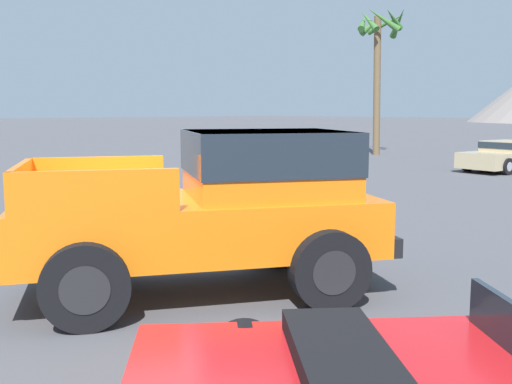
{
  "coord_description": "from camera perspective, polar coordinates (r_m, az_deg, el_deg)",
  "views": [
    {
      "loc": [
        6.4,
        -4.47,
        2.35
      ],
      "look_at": [
        0.43,
        1.16,
        1.22
      ],
      "focal_mm": 42.0,
      "sensor_mm": 36.0,
      "label": 1
    }
  ],
  "objects": [
    {
      "name": "ground_plane",
      "position": [
        8.15,
        -8.17,
        -9.01
      ],
      "size": [
        320.0,
        320.0,
        0.0
      ],
      "primitive_type": "plane",
      "color": "#4C4C51"
    },
    {
      "name": "orange_pickup_truck",
      "position": [
        7.7,
        -3.11,
        -1.04
      ],
      "size": [
        3.99,
        5.07,
        2.08
      ],
      "rotation": [
        0.0,
        0.0,
        -0.51
      ],
      "color": "orange",
      "rests_on": "ground_plane"
    },
    {
      "name": "parked_car_tan",
      "position": [
        25.09,
        22.85,
        3.22
      ],
      "size": [
        2.3,
        4.41,
        1.16
      ],
      "rotation": [
        0.0,
        0.0,
        3.0
      ],
      "color": "tan",
      "rests_on": "ground_plane"
    },
    {
      "name": "palm_tree_tall",
      "position": [
        32.29,
        11.72,
        13.49
      ],
      "size": [
        2.78,
        2.89,
        7.49
      ],
      "color": "brown",
      "rests_on": "ground_plane"
    }
  ]
}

